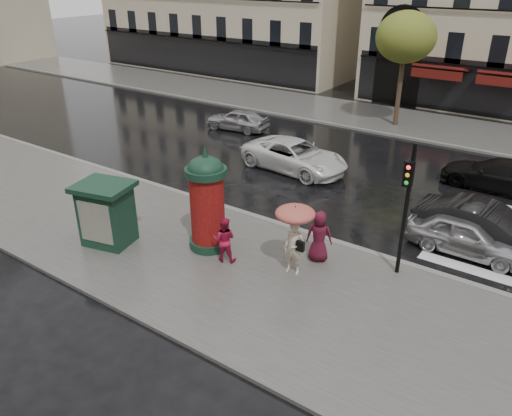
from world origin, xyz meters
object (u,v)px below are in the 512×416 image
Objects in this scene: car_black at (498,175)px; car_far_silver at (238,119)px; car_silver at (467,235)px; woman_umbrella at (295,229)px; morris_column at (207,200)px; newsstand at (107,213)px; car_darkgrey at (484,227)px; car_white at (295,156)px; traffic_light at (407,199)px; man_burgundy at (319,236)px; woman_red at (224,240)px.

car_far_silver is at bearing -91.30° from car_black.
car_far_silver is at bearing 65.44° from car_silver.
morris_column is (-3.21, -0.27, 0.22)m from woman_umbrella.
newsstand is 12.91m from car_darkgrey.
car_silver is 0.80m from car_darkgrey.
woman_umbrella is at bearing -143.05° from car_white.
car_silver is at bearing 63.49° from traffic_light.
newsstand is (-6.50, -3.12, 0.26)m from man_burgundy.
man_burgundy is at bearing -164.07° from traffic_light.
traffic_light reaches higher than man_burgundy.
woman_red is 0.42× the size of morris_column.
woman_red is 8.90m from car_darkgrey.
car_darkgrey is 9.41m from car_white.
newsstand is at bearing 10.62° from car_far_silver.
woman_umbrella is at bearing 17.91° from newsstand.
car_silver is 0.83× the size of car_darkgrey.
car_silver is 9.28m from car_white.
woman_red is 13.01m from car_black.
car_silver is (7.27, 4.83, -1.22)m from morris_column.
car_silver is (10.29, 6.57, -0.58)m from newsstand.
car_silver is (1.38, 2.77, -2.03)m from traffic_light.
woman_umbrella is 0.45× the size of car_white.
car_white is 7.13m from car_far_silver.
car_far_silver is at bearing 108.55° from newsstand.
woman_umbrella reaches higher than car_darkgrey.
woman_umbrella is at bearing 4.73° from morris_column.
car_silver is 1.04× the size of car_far_silver.
morris_column is 0.94× the size of car_silver.
woman_red is at bearing -157.74° from car_white.
traffic_light is (5.89, 2.06, 0.81)m from morris_column.
car_darkgrey is (1.75, 3.47, -1.91)m from traffic_light.
woman_umbrella is 6.94m from car_darkgrey.
woman_red is 0.39× the size of car_silver.
traffic_light reaches higher than car_silver.
woman_red is 0.41× the size of car_far_silver.
car_black is (-0.68, 5.63, -0.10)m from car_darkgrey.
morris_column is at bearing -175.27° from woman_umbrella.
man_burgundy is (2.48, 1.78, 0.10)m from woman_red.
man_burgundy is at bearing 132.81° from car_silver.
woman_red is 14.85m from car_far_silver.
woman_umbrella is 0.55× the size of traffic_light.
car_white is at bearing 69.95° from car_silver.
woman_umbrella reaches higher than car_silver.
morris_column is 0.87× the size of traffic_light.
newsstand is at bearing -149.93° from morris_column.
woman_red is 0.30× the size of car_white.
traffic_light reaches higher than car_black.
morris_column is 13.21m from car_black.
man_burgundy is 0.46× the size of car_far_silver.
woman_umbrella reaches higher than car_white.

